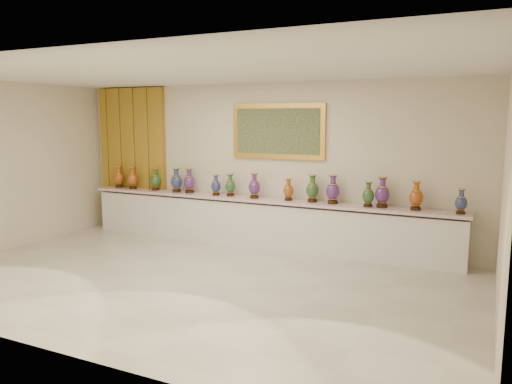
% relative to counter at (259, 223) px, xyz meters
% --- Properties ---
extents(ground, '(8.00, 8.00, 0.00)m').
position_rel_counter_xyz_m(ground, '(0.00, -2.27, -0.44)').
color(ground, beige).
rests_on(ground, ground).
extents(room, '(8.00, 8.00, 8.00)m').
position_rel_counter_xyz_m(room, '(-2.50, 0.17, 1.16)').
color(room, beige).
rests_on(room, ground).
extents(counter, '(7.28, 0.48, 0.90)m').
position_rel_counter_xyz_m(counter, '(0.00, 0.00, 0.00)').
color(counter, white).
rests_on(counter, ground).
extents(vase_0, '(0.25, 0.25, 0.46)m').
position_rel_counter_xyz_m(vase_0, '(-3.28, -0.01, 0.67)').
color(vase_0, black).
rests_on(vase_0, counter).
extents(vase_1, '(0.22, 0.22, 0.46)m').
position_rel_counter_xyz_m(vase_1, '(-2.89, -0.04, 0.67)').
color(vase_1, black).
rests_on(vase_1, counter).
extents(vase_2, '(0.25, 0.25, 0.45)m').
position_rel_counter_xyz_m(vase_2, '(-2.34, 0.00, 0.66)').
color(vase_2, black).
rests_on(vase_2, counter).
extents(vase_3, '(0.28, 0.28, 0.48)m').
position_rel_counter_xyz_m(vase_3, '(-1.80, -0.03, 0.68)').
color(vase_3, black).
rests_on(vase_3, counter).
extents(vase_4, '(0.28, 0.28, 0.49)m').
position_rel_counter_xyz_m(vase_4, '(-1.51, -0.01, 0.68)').
color(vase_4, black).
rests_on(vase_4, counter).
extents(vase_5, '(0.19, 0.19, 0.39)m').
position_rel_counter_xyz_m(vase_5, '(-0.88, -0.05, 0.64)').
color(vase_5, black).
rests_on(vase_5, counter).
extents(vase_6, '(0.24, 0.24, 0.42)m').
position_rel_counter_xyz_m(vase_6, '(-0.59, -0.01, 0.65)').
color(vase_6, black).
rests_on(vase_6, counter).
extents(vase_7, '(0.29, 0.29, 0.47)m').
position_rel_counter_xyz_m(vase_7, '(-0.07, -0.05, 0.67)').
color(vase_7, black).
rests_on(vase_7, counter).
extents(vase_8, '(0.20, 0.20, 0.40)m').
position_rel_counter_xyz_m(vase_8, '(0.58, -0.00, 0.64)').
color(vase_8, black).
rests_on(vase_8, counter).
extents(vase_9, '(0.26, 0.26, 0.48)m').
position_rel_counter_xyz_m(vase_9, '(1.03, 0.02, 0.68)').
color(vase_9, black).
rests_on(vase_9, counter).
extents(vase_10, '(0.29, 0.29, 0.50)m').
position_rel_counter_xyz_m(vase_10, '(1.40, 0.00, 0.69)').
color(vase_10, black).
rests_on(vase_10, counter).
extents(vase_11, '(0.24, 0.24, 0.42)m').
position_rel_counter_xyz_m(vase_11, '(2.02, -0.05, 0.65)').
color(vase_11, black).
rests_on(vase_11, counter).
extents(vase_12, '(0.30, 0.30, 0.51)m').
position_rel_counter_xyz_m(vase_12, '(2.24, -0.00, 0.69)').
color(vase_12, black).
rests_on(vase_12, counter).
extents(vase_13, '(0.27, 0.27, 0.47)m').
position_rel_counter_xyz_m(vase_13, '(2.78, -0.01, 0.67)').
color(vase_13, black).
rests_on(vase_13, counter).
extents(vase_14, '(0.18, 0.18, 0.39)m').
position_rel_counter_xyz_m(vase_14, '(3.45, -0.04, 0.64)').
color(vase_14, black).
rests_on(vase_14, counter).
extents(label_card, '(0.10, 0.06, 0.00)m').
position_rel_counter_xyz_m(label_card, '(-1.00, -0.14, 0.47)').
color(label_card, white).
rests_on(label_card, counter).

